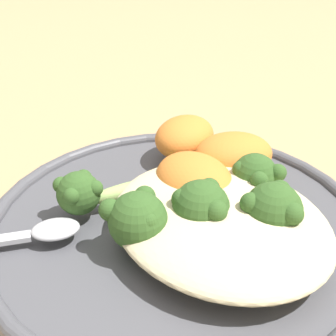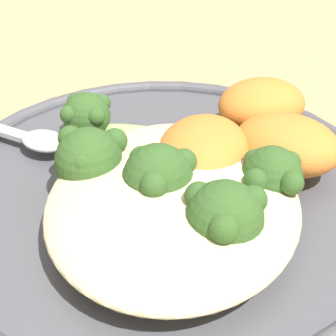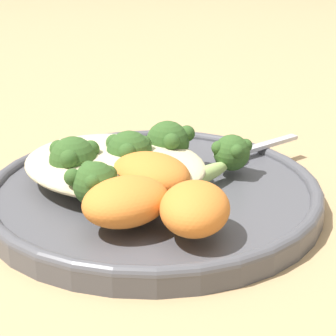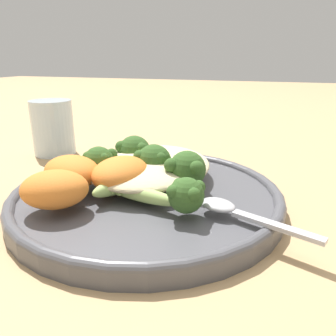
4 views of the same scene
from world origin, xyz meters
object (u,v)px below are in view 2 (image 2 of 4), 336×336
at_px(broccoli_stalk_1, 101,156).
at_px(broccoli_stalk_2, 169,170).
at_px(sweet_potato_chunk_1, 287,144).
at_px(broccoli_stalk_3, 220,207).
at_px(quinoa_mound, 173,201).
at_px(plate, 162,195).
at_px(sweet_potato_chunk_2, 262,105).
at_px(sweet_potato_chunk_0, 203,150).
at_px(spoon, 27,136).
at_px(broccoli_stalk_4, 263,176).
at_px(broccoli_stalk_0, 105,122).

height_order(broccoli_stalk_1, broccoli_stalk_2, same).
bearing_deg(sweet_potato_chunk_1, broccoli_stalk_1, 104.53).
bearing_deg(broccoli_stalk_3, broccoli_stalk_2, -146.72).
distance_m(broccoli_stalk_1, broccoli_stalk_2, 0.04).
relative_size(quinoa_mound, sweet_potato_chunk_1, 2.47).
distance_m(plate, broccoli_stalk_1, 0.05).
bearing_deg(plate, quinoa_mound, -162.46).
relative_size(broccoli_stalk_1, broccoli_stalk_3, 0.77).
relative_size(quinoa_mound, broccoli_stalk_3, 1.30).
height_order(broccoli_stalk_3, sweet_potato_chunk_2, broccoli_stalk_3).
height_order(sweet_potato_chunk_0, spoon, sweet_potato_chunk_0).
bearing_deg(broccoli_stalk_3, sweet_potato_chunk_0, -179.27).
distance_m(broccoli_stalk_4, sweet_potato_chunk_2, 0.09).
relative_size(broccoli_stalk_4, sweet_potato_chunk_0, 1.15).
bearing_deg(broccoli_stalk_4, broccoli_stalk_2, -131.71).
xyz_separation_m(broccoli_stalk_3, broccoli_stalk_4, (0.03, -0.02, -0.00)).
bearing_deg(sweet_potato_chunk_0, sweet_potato_chunk_1, -76.16).
distance_m(broccoli_stalk_1, sweet_potato_chunk_1, 0.12).
xyz_separation_m(broccoli_stalk_0, broccoli_stalk_3, (-0.09, -0.08, 0.00)).
xyz_separation_m(broccoli_stalk_1, sweet_potato_chunk_1, (0.03, -0.11, -0.00)).
relative_size(broccoli_stalk_0, spoon, 0.95).
bearing_deg(broccoli_stalk_3, plate, -151.28).
height_order(broccoli_stalk_1, broccoli_stalk_4, broccoli_stalk_1).
xyz_separation_m(broccoli_stalk_1, spoon, (0.04, 0.06, -0.02)).
bearing_deg(broccoli_stalk_2, broccoli_stalk_3, 65.17).
bearing_deg(broccoli_stalk_1, plate, 154.45).
relative_size(broccoli_stalk_3, sweet_potato_chunk_1, 1.89).
relative_size(broccoli_stalk_4, spoon, 0.73).
height_order(broccoli_stalk_2, spoon, broccoli_stalk_2).
distance_m(broccoli_stalk_2, sweet_potato_chunk_1, 0.08).
xyz_separation_m(sweet_potato_chunk_0, spoon, (0.02, 0.12, -0.01)).
bearing_deg(broccoli_stalk_1, broccoli_stalk_0, -111.71).
distance_m(broccoli_stalk_1, broccoli_stalk_3, 0.08).
height_order(quinoa_mound, broccoli_stalk_4, broccoli_stalk_4).
distance_m(plate, quinoa_mound, 0.04).
relative_size(broccoli_stalk_2, broccoli_stalk_4, 1.37).
bearing_deg(broccoli_stalk_1, broccoli_stalk_2, 137.60).
bearing_deg(sweet_potato_chunk_0, quinoa_mound, 163.69).
distance_m(broccoli_stalk_3, sweet_potato_chunk_2, 0.12).
height_order(broccoli_stalk_4, sweet_potato_chunk_2, same).
relative_size(quinoa_mound, spoon, 1.50).
bearing_deg(broccoli_stalk_1, sweet_potato_chunk_1, 163.67).
bearing_deg(plate, broccoli_stalk_4, -99.90).
relative_size(broccoli_stalk_2, broccoli_stalk_3, 0.87).
bearing_deg(broccoli_stalk_0, sweet_potato_chunk_2, -152.46).
xyz_separation_m(quinoa_mound, broccoli_stalk_3, (-0.01, -0.03, 0.01)).
relative_size(plate, broccoli_stalk_3, 2.29).
height_order(broccoli_stalk_2, sweet_potato_chunk_2, broccoli_stalk_2).
bearing_deg(sweet_potato_chunk_2, broccoli_stalk_2, 147.29).
xyz_separation_m(plate, spoon, (0.04, 0.10, 0.01)).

